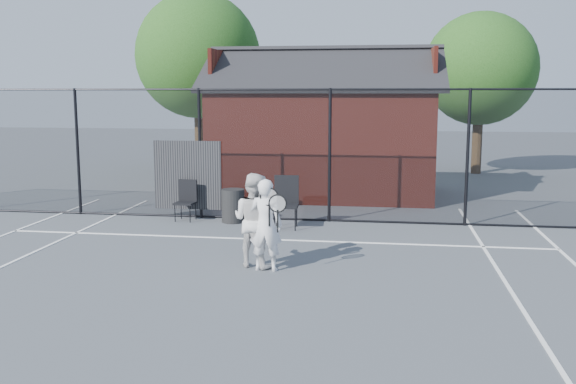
# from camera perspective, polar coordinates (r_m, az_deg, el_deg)

# --- Properties ---
(ground) EXTENTS (80.00, 80.00, 0.00)m
(ground) POSITION_cam_1_polar(r_m,az_deg,el_deg) (9.97, -4.65, -8.13)
(ground) COLOR #4F535A
(ground) RESTS_ON ground
(court_lines) EXTENTS (11.02, 18.00, 0.01)m
(court_lines) POSITION_cam_1_polar(r_m,az_deg,el_deg) (8.75, -6.66, -10.58)
(court_lines) COLOR white
(court_lines) RESTS_ON ground
(fence) EXTENTS (22.04, 3.00, 3.00)m
(fence) POSITION_cam_1_polar(r_m,az_deg,el_deg) (14.57, -1.41, 3.11)
(fence) COLOR black
(fence) RESTS_ON ground
(clubhouse) EXTENTS (6.50, 4.36, 4.19)m
(clubhouse) POSITION_cam_1_polar(r_m,az_deg,el_deg) (18.40, 3.23, 4.81)
(clubhouse) COLOR maroon
(clubhouse) RESTS_ON ground
(tree_left) EXTENTS (4.48, 4.48, 6.44)m
(tree_left) POSITION_cam_1_polar(r_m,az_deg,el_deg) (23.78, -8.01, 11.88)
(tree_left) COLOR #322414
(tree_left) RESTS_ON ground
(tree_right) EXTENTS (3.97, 3.97, 5.70)m
(tree_right) POSITION_cam_1_polar(r_m,az_deg,el_deg) (24.02, 16.72, 10.42)
(tree_right) COLOR #322414
(tree_right) RESTS_ON ground
(player_front) EXTENTS (0.69, 0.51, 1.52)m
(player_front) POSITION_cam_1_polar(r_m,az_deg,el_deg) (10.50, -2.01, -2.93)
(player_front) COLOR white
(player_front) RESTS_ON ground
(player_back) EXTENTS (0.94, 0.84, 1.59)m
(player_back) POSITION_cam_1_polar(r_m,az_deg,el_deg) (10.75, -3.04, -2.49)
(player_back) COLOR silver
(player_back) RESTS_ON ground
(chair_left) EXTENTS (0.47, 0.48, 0.90)m
(chair_left) POSITION_cam_1_polar(r_m,az_deg,el_deg) (14.78, -9.12, -0.81)
(chair_left) COLOR black
(chair_left) RESTS_ON ground
(chair_right) EXTENTS (0.56, 0.58, 1.10)m
(chair_right) POSITION_cam_1_polar(r_m,az_deg,el_deg) (13.74, -0.20, -1.01)
(chair_right) COLOR black
(chair_right) RESTS_ON ground
(waste_bin) EXTENTS (0.63, 0.63, 0.75)m
(waste_bin) POSITION_cam_1_polar(r_m,az_deg,el_deg) (14.50, -4.90, -1.23)
(waste_bin) COLOR black
(waste_bin) RESTS_ON ground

